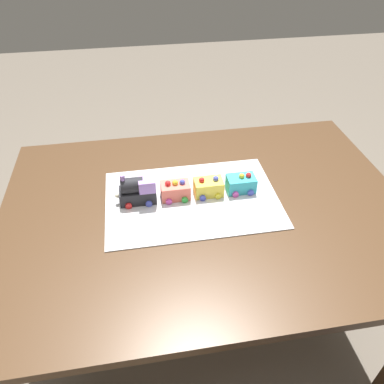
{
  "coord_description": "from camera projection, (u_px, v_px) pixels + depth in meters",
  "views": [
    {
      "loc": [
        -0.21,
        -0.94,
        1.59
      ],
      "look_at": [
        -0.04,
        0.04,
        0.77
      ],
      "focal_mm": 34.96,
      "sensor_mm": 36.0,
      "label": 1
    }
  ],
  "objects": [
    {
      "name": "dining_table",
      "position": [
        206.0,
        228.0,
        1.35
      ],
      "size": [
        1.4,
        1.0,
        0.74
      ],
      "color": "#4C331E",
      "rests_on": "ground"
    },
    {
      "name": "cake_car_hopper_coral",
      "position": [
        175.0,
        190.0,
        1.3
      ],
      "size": [
        0.1,
        0.08,
        0.07
      ],
      "color": "#F27260",
      "rests_on": "cake_board"
    },
    {
      "name": "cake_car_caboose_lemon",
      "position": [
        209.0,
        187.0,
        1.32
      ],
      "size": [
        0.1,
        0.08,
        0.07
      ],
      "color": "#F4E04C",
      "rests_on": "cake_board"
    },
    {
      "name": "cake_car_gondola_turquoise",
      "position": [
        241.0,
        183.0,
        1.33
      ],
      "size": [
        0.1,
        0.08,
        0.07
      ],
      "color": "#38B7C6",
      "rests_on": "cake_board"
    },
    {
      "name": "cake_locomotive",
      "position": [
        138.0,
        190.0,
        1.27
      ],
      "size": [
        0.14,
        0.08,
        0.12
      ],
      "color": "#232328",
      "rests_on": "cake_board"
    },
    {
      "name": "cake_board",
      "position": [
        192.0,
        199.0,
        1.31
      ],
      "size": [
        0.6,
        0.4,
        0.0
      ],
      "primitive_type": "cube",
      "color": "silver",
      "rests_on": "dining_table"
    },
    {
      "name": "ground_plane",
      "position": [
        203.0,
        324.0,
        1.76
      ],
      "size": [
        8.0,
        8.0,
        0.0
      ],
      "primitive_type": "plane",
      "color": "#6B6054"
    }
  ]
}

